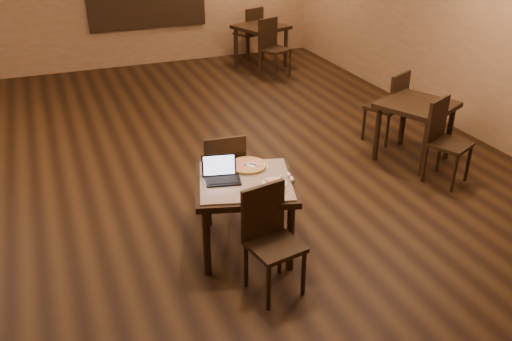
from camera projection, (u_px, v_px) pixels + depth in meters
name	position (u px, v px, depth m)	size (l,w,h in m)	color
ground	(197.00, 167.00, 6.98)	(10.00, 10.00, 0.00)	black
wall_right	(465.00, 24.00, 7.63)	(0.02, 10.00, 3.00)	#966B4C
tiled_table	(245.00, 189.00, 5.09)	(1.14, 1.14, 0.76)	black
chair_main_near	(269.00, 234.00, 4.62)	(0.49, 0.49, 0.97)	black
chair_main_far	(224.00, 172.00, 5.64)	(0.47, 0.47, 0.99)	black
laptop	(221.00, 173.00, 5.03)	(0.36, 0.31, 0.22)	black
plate	(275.00, 183.00, 4.96)	(0.23, 0.23, 0.01)	white
pizza_slice	(275.00, 182.00, 4.95)	(0.20, 0.20, 0.02)	beige
pizza_pan	(248.00, 167.00, 5.27)	(0.39, 0.39, 0.01)	silver
pizza_whole	(248.00, 165.00, 5.27)	(0.37, 0.37, 0.03)	beige
spatula	(250.00, 165.00, 5.25)	(0.10, 0.24, 0.01)	silver
napkin_roll	(290.00, 177.00, 5.05)	(0.05, 0.16, 0.04)	white
other_table_a	(261.00, 33.00, 10.76)	(1.14, 1.14, 0.83)	black
other_table_a_chair_near	(272.00, 44.00, 10.26)	(0.60, 0.60, 1.07)	black
other_table_a_chair_far	(251.00, 30.00, 11.33)	(0.60, 0.60, 1.07)	black
other_table_c	(416.00, 113.00, 6.90)	(1.11, 1.11, 0.78)	black
other_table_c_chair_near	(444.00, 136.00, 6.43)	(0.58, 0.58, 1.01)	black
other_table_c_chair_far	(391.00, 103.00, 7.45)	(0.58, 0.58, 1.01)	black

